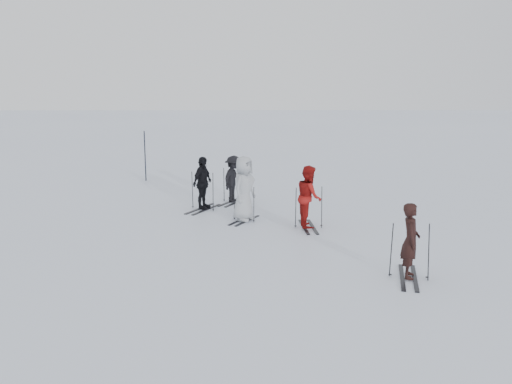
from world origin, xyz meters
TOP-DOWN VIEW (x-y plane):
  - ground at (0.00, 0.00)m, footprint 120.00×120.00m
  - skier_near_dark at (3.38, -3.83)m, footprint 0.53×0.69m
  - skier_red at (1.57, 0.57)m, footprint 0.75×0.94m
  - skier_grey at (-0.37, 1.40)m, footprint 1.03×1.17m
  - skier_uphill_left at (-1.79, 2.94)m, footprint 0.86×1.13m
  - skier_uphill_far at (-0.77, 4.05)m, footprint 1.04×1.23m
  - skis_near_dark at (3.38, -3.83)m, footprint 1.97×1.32m
  - skis_red at (1.57, 0.57)m, footprint 1.80×1.03m
  - skis_grey at (-0.37, 1.40)m, footprint 1.76×1.46m
  - skis_uphill_left at (-1.79, 2.94)m, footprint 2.07×1.69m
  - skis_uphill_far at (-0.77, 4.05)m, footprint 1.98×1.63m
  - piste_marker at (-4.70, 8.43)m, footprint 0.05×0.05m

SIDE VIEW (x-z plane):
  - ground at x=0.00m, z-range 0.00..0.00m
  - skis_grey at x=-0.37m, z-range 0.00..1.13m
  - skis_red at x=1.57m, z-range 0.00..1.27m
  - skis_uphill_far at x=-0.77m, z-range 0.00..1.28m
  - skis_near_dark at x=3.38m, z-range 0.00..1.32m
  - skis_uphill_left at x=-1.79m, z-range 0.00..1.33m
  - skier_uphill_far at x=-0.77m, z-range 0.00..1.66m
  - skier_near_dark at x=3.38m, z-range 0.00..1.70m
  - skier_uphill_left at x=-1.79m, z-range 0.00..1.78m
  - skier_red at x=1.57m, z-range 0.00..1.85m
  - skier_grey at x=-0.37m, z-range 0.00..2.01m
  - piste_marker at x=-4.70m, z-range 0.00..2.15m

